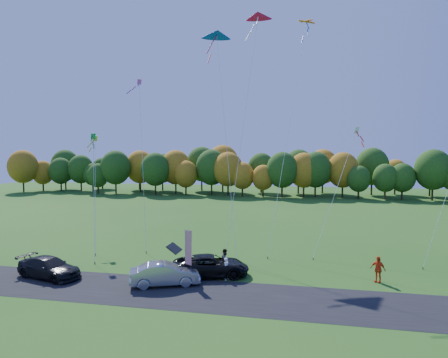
% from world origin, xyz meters
% --- Properties ---
extents(ground, '(160.00, 160.00, 0.00)m').
position_xyz_m(ground, '(0.00, 0.00, 0.00)').
color(ground, '#1F5315').
extents(asphalt_strip, '(90.00, 6.00, 0.01)m').
position_xyz_m(asphalt_strip, '(0.00, -4.00, 0.01)').
color(asphalt_strip, black).
rests_on(asphalt_strip, ground).
extents(tree_line, '(116.00, 12.00, 10.00)m').
position_xyz_m(tree_line, '(0.00, 55.00, 0.00)').
color(tree_line, '#1E4711').
rests_on(tree_line, ground).
extents(black_suv, '(6.31, 4.13, 1.61)m').
position_xyz_m(black_suv, '(0.23, -0.05, 0.81)').
color(black_suv, black).
rests_on(black_suv, ground).
extents(silver_sedan, '(5.19, 3.47, 1.62)m').
position_xyz_m(silver_sedan, '(-2.46, -2.74, 0.81)').
color(silver_sedan, '#A9A8AD').
rests_on(silver_sedan, ground).
extents(dark_truck_a, '(5.64, 3.38, 1.53)m').
position_xyz_m(dark_truck_a, '(-11.59, -2.91, 0.76)').
color(dark_truck_a, black).
rests_on(dark_truck_a, ground).
extents(person_tailgate_a, '(0.57, 0.69, 1.63)m').
position_xyz_m(person_tailgate_a, '(1.59, -0.66, 0.82)').
color(person_tailgate_a, white).
rests_on(person_tailgate_a, ground).
extents(person_tailgate_b, '(0.88, 1.01, 1.77)m').
position_xyz_m(person_tailgate_b, '(1.05, 1.42, 0.88)').
color(person_tailgate_b, gray).
rests_on(person_tailgate_b, ground).
extents(person_east, '(1.19, 1.03, 1.91)m').
position_xyz_m(person_east, '(12.44, 1.02, 0.96)').
color(person_east, '#EB4416').
rests_on(person_east, ground).
extents(feather_flag, '(0.51, 0.10, 3.85)m').
position_xyz_m(feather_flag, '(-1.15, -1.50, 2.35)').
color(feather_flag, '#999999').
rests_on(feather_flag, ground).
extents(kite_delta_blue, '(6.12, 12.86, 24.57)m').
position_xyz_m(kite_delta_blue, '(-0.78, 10.25, 11.71)').
color(kite_delta_blue, '#4C3F33').
rests_on(kite_delta_blue, ground).
extents(kite_parafoil_orange, '(4.90, 11.91, 24.44)m').
position_xyz_m(kite_parafoil_orange, '(5.53, 11.38, 12.08)').
color(kite_parafoil_orange, '#4C3F33').
rests_on(kite_parafoil_orange, ground).
extents(kite_delta_red, '(2.98, 10.99, 25.25)m').
position_xyz_m(kite_delta_red, '(1.35, 8.96, 12.55)').
color(kite_delta_red, '#4C3F33').
rests_on(kite_delta_red, ground).
extents(kite_diamond_yellow, '(4.50, 7.93, 11.47)m').
position_xyz_m(kite_diamond_yellow, '(-13.44, 7.23, 5.54)').
color(kite_diamond_yellow, '#4C3F33').
rests_on(kite_diamond_yellow, ground).
extents(kite_diamond_green, '(4.12, 7.01, 11.58)m').
position_xyz_m(kite_diamond_green, '(-11.89, 4.29, 5.59)').
color(kite_diamond_green, '#4C3F33').
rests_on(kite_diamond_green, ground).
extents(kite_diamond_white, '(4.76, 7.00, 12.28)m').
position_xyz_m(kite_diamond_white, '(10.03, 9.42, 5.91)').
color(kite_diamond_white, '#4C3F33').
rests_on(kite_diamond_white, ground).
extents(kite_diamond_pink, '(3.84, 7.11, 17.56)m').
position_xyz_m(kite_diamond_pink, '(-8.94, 8.61, 8.60)').
color(kite_diamond_pink, '#4C3F33').
rests_on(kite_diamond_pink, ground).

